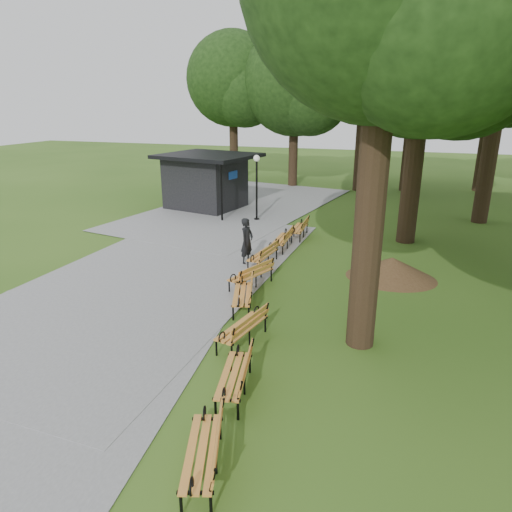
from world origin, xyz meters
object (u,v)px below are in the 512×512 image
(person, at_px, (247,241))
(lawn_tree_4, at_px, (512,11))
(dirt_mound, at_px, (392,268))
(bench_2, at_px, (242,328))
(bench_3, at_px, (242,294))
(lawn_tree_2, at_px, (427,34))
(bench_4, at_px, (251,274))
(kiosk, at_px, (205,181))
(bench_1, at_px, (234,375))
(bench_0, at_px, (202,452))
(lamp_post, at_px, (257,174))
(bench_7, at_px, (299,228))
(bench_5, at_px, (263,255))
(bench_6, at_px, (282,239))

(person, bearing_deg, lawn_tree_4, -32.20)
(dirt_mound, bearing_deg, bench_2, -119.61)
(bench_3, bearing_deg, lawn_tree_2, 136.08)
(bench_4, bearing_deg, kiosk, -128.10)
(bench_1, relative_size, bench_4, 1.00)
(lawn_tree_4, bearing_deg, lawn_tree_2, -126.24)
(bench_0, distance_m, bench_2, 4.34)
(lamp_post, height_order, bench_1, lamp_post)
(bench_4, xyz_separation_m, bench_7, (0.17, 6.15, 0.00))
(person, height_order, bench_4, person)
(bench_1, distance_m, lawn_tree_2, 15.27)
(bench_2, relative_size, lawn_tree_2, 0.15)
(bench_1, xyz_separation_m, bench_4, (-1.57, 5.66, 0.00))
(bench_5, relative_size, lawn_tree_4, 0.15)
(bench_2, relative_size, bench_6, 1.00)
(bench_1, distance_m, bench_6, 10.06)
(kiosk, height_order, lawn_tree_4, lawn_tree_4)
(dirt_mound, distance_m, bench_7, 5.69)
(bench_6, bearing_deg, kiosk, -136.57)
(lawn_tree_2, bearing_deg, bench_3, -117.12)
(bench_0, height_order, bench_1, same)
(lamp_post, bearing_deg, lawn_tree_2, -11.77)
(bench_2, distance_m, lawn_tree_4, 19.38)
(dirt_mound, xyz_separation_m, bench_4, (-4.37, -2.31, 0.06))
(person, height_order, lawn_tree_4, lawn_tree_4)
(bench_1, height_order, bench_6, same)
(bench_2, xyz_separation_m, bench_4, (-1.00, 3.61, 0.00))
(person, xyz_separation_m, lamp_post, (-1.75, 6.47, 1.49))
(lamp_post, bearing_deg, person, -74.85)
(lawn_tree_4, bearing_deg, bench_6, -137.73)
(lamp_post, xyz_separation_m, bench_7, (2.81, -2.46, -1.94))
(bench_6, relative_size, lawn_tree_2, 0.15)
(dirt_mound, height_order, bench_1, bench_1)
(bench_7, bearing_deg, lawn_tree_2, 99.81)
(bench_1, distance_m, bench_4, 5.87)
(bench_5, bearing_deg, lawn_tree_4, 145.33)
(lamp_post, height_order, bench_2, lamp_post)
(dirt_mound, bearing_deg, bench_6, 156.27)
(bench_0, xyz_separation_m, lawn_tree_4, (6.38, 19.71, 9.21))
(bench_7, bearing_deg, bench_3, -0.66)
(lamp_post, xyz_separation_m, bench_1, (4.21, -14.26, -1.94))
(bench_0, height_order, bench_4, same)
(bench_0, relative_size, lawn_tree_2, 0.15)
(bench_3, relative_size, bench_6, 1.00)
(kiosk, height_order, lamp_post, lamp_post)
(person, height_order, dirt_mound, person)
(bench_0, bearing_deg, bench_2, 173.54)
(dirt_mound, bearing_deg, bench_1, -109.34)
(kiosk, bearing_deg, bench_6, -33.04)
(bench_5, xyz_separation_m, bench_7, (0.41, 4.08, 0.00))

